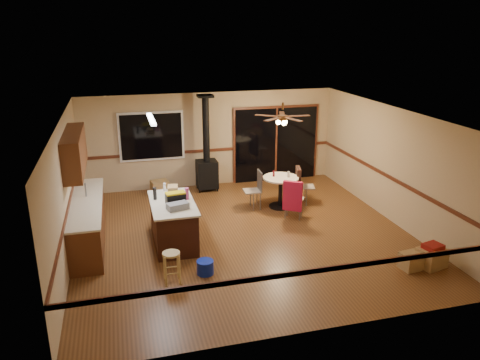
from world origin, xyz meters
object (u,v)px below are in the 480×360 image
object	(u,v)px
chair_right	(299,181)
box_under_window	(160,187)
blue_bucket	(205,267)
wood_stove	(207,164)
box_corner_a	(431,257)
toolbox_grey	(178,206)
kitchen_island	(173,222)
box_corner_b	(411,261)
dining_table	(281,187)
chair_near	(293,196)
chair_left	(256,185)
bar_stool	(172,267)
toolbox_black	(176,199)

from	to	relation	value
chair_right	box_under_window	xyz separation A→B (m)	(-3.32, 1.66, -0.42)
blue_bucket	box_under_window	size ratio (longest dim) A/B	0.70
wood_stove	box_corner_a	xyz separation A→B (m)	(3.23, -5.30, -0.55)
blue_bucket	toolbox_grey	bearing A→B (deg)	107.73
blue_bucket	chair_right	distance (m)	4.14
chair_right	box_under_window	size ratio (longest dim) A/B	1.58
kitchen_island	toolbox_grey	bearing A→B (deg)	-81.93
kitchen_island	blue_bucket	xyz separation A→B (m)	(0.39, -1.43, -0.32)
toolbox_grey	box_corner_b	world-z (taller)	toolbox_grey
dining_table	box_under_window	world-z (taller)	dining_table
box_under_window	chair_near	bearing A→B (deg)	-43.15
box_corner_b	chair_left	bearing A→B (deg)	117.58
chair_left	box_under_window	world-z (taller)	chair_left
kitchen_island	bar_stool	size ratio (longest dim) A/B	2.97
kitchen_island	chair_right	distance (m)	3.63
kitchen_island	box_corner_b	bearing A→B (deg)	-28.35
chair_right	box_corner_a	xyz separation A→B (m)	(1.20, -3.68, -0.42)
toolbox_black	blue_bucket	size ratio (longest dim) A/B	1.24
kitchen_island	bar_stool	bearing A→B (deg)	-98.35
toolbox_grey	dining_table	distance (m)	3.28
blue_bucket	box_corner_a	bearing A→B (deg)	-11.13
chair_near	chair_right	xyz separation A→B (m)	(0.53, 0.95, 0.00)
chair_left	box_corner_a	xyz separation A→B (m)	(2.32, -3.68, -0.41)
toolbox_black	chair_left	distance (m)	2.68
chair_near	wood_stove	bearing A→B (deg)	120.37
dining_table	chair_right	distance (m)	0.54
blue_bucket	chair_near	bearing A→B (deg)	38.42
bar_stool	dining_table	size ratio (longest dim) A/B	0.64
toolbox_black	blue_bucket	distance (m)	1.63
dining_table	chair_near	bearing A→B (deg)	-90.32
kitchen_island	chair_near	distance (m)	2.85
wood_stove	chair_left	size ratio (longest dim) A/B	4.89
chair_right	box_corner_a	distance (m)	3.89
toolbox_grey	bar_stool	size ratio (longest dim) A/B	0.72
chair_right	box_under_window	distance (m)	3.73
wood_stove	toolbox_grey	world-z (taller)	wood_stove
kitchen_island	box_under_window	xyz separation A→B (m)	(0.01, 3.10, -0.28)
wood_stove	box_corner_a	distance (m)	6.23
box_under_window	dining_table	bearing A→B (deg)	-32.27
chair_near	kitchen_island	bearing A→B (deg)	-170.15
kitchen_island	toolbox_grey	size ratio (longest dim) A/B	4.12
dining_table	box_corner_a	xyz separation A→B (m)	(1.73, -3.58, -0.35)
toolbox_grey	chair_right	xyz separation A→B (m)	(3.27, 1.84, -0.37)
toolbox_grey	wood_stove	bearing A→B (deg)	70.19
toolbox_grey	chair_right	distance (m)	3.77
kitchen_island	chair_left	distance (m)	2.64
box_under_window	chair_right	bearing A→B (deg)	-26.65
chair_near	box_under_window	world-z (taller)	chair_near
wood_stove	chair_right	size ratio (longest dim) A/B	3.60
chair_near	chair_right	distance (m)	1.09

